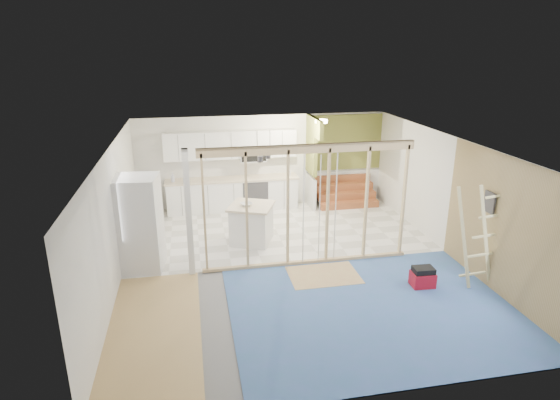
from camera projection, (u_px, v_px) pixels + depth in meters
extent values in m
cube|color=slate|center=(293.00, 265.00, 9.91)|extent=(7.00, 8.00, 0.01)
cube|color=white|center=(294.00, 144.00, 9.08)|extent=(7.00, 8.00, 0.01)
cube|color=white|center=(263.00, 161.00, 13.22)|extent=(7.00, 0.01, 2.60)
cube|color=white|center=(364.00, 313.00, 5.77)|extent=(7.00, 0.01, 2.60)
cube|color=white|center=(114.00, 219.00, 8.86)|extent=(0.01, 8.00, 2.60)
cube|color=white|center=(451.00, 197.00, 10.13)|extent=(0.01, 8.00, 2.60)
cube|color=white|center=(276.00, 230.00, 11.77)|extent=(7.00, 4.00, 0.02)
cube|color=#435DA3|center=(373.00, 310.00, 8.23)|extent=(5.00, 4.00, 0.02)
cube|color=tan|center=(154.00, 334.00, 7.55)|extent=(1.50, 4.00, 0.02)
cube|color=tan|center=(324.00, 275.00, 9.44)|extent=(1.40, 1.00, 0.01)
cube|color=tan|center=(309.00, 149.00, 9.17)|extent=(4.40, 0.09, 0.18)
cube|color=tan|center=(307.00, 262.00, 9.95)|extent=(4.40, 0.09, 0.06)
cube|color=silver|center=(189.00, 214.00, 9.11)|extent=(0.12, 0.14, 2.60)
cube|color=tan|center=(204.00, 213.00, 9.17)|extent=(0.04, 0.09, 2.40)
cube|color=tan|center=(247.00, 210.00, 9.32)|extent=(0.04, 0.09, 2.40)
cube|color=tan|center=(288.00, 208.00, 9.47)|extent=(0.04, 0.09, 2.40)
cube|color=tan|center=(328.00, 205.00, 9.63)|extent=(0.04, 0.09, 2.40)
cube|color=tan|center=(366.00, 202.00, 9.78)|extent=(0.04, 0.09, 2.40)
cube|color=tan|center=(404.00, 200.00, 9.93)|extent=(0.04, 0.09, 2.40)
cylinder|color=silver|center=(303.00, 211.00, 9.53)|extent=(0.02, 0.02, 2.35)
cylinder|color=silver|center=(336.00, 208.00, 9.70)|extent=(0.02, 0.02, 2.35)
cylinder|color=silver|center=(320.00, 209.00, 9.62)|extent=(0.02, 0.02, 2.35)
cube|color=white|center=(233.00, 195.00, 13.05)|extent=(3.60, 0.60, 0.88)
cube|color=beige|center=(232.00, 179.00, 12.90)|extent=(3.66, 0.64, 0.05)
cube|color=white|center=(145.00, 214.00, 11.61)|extent=(0.60, 1.60, 0.88)
cube|color=beige|center=(143.00, 196.00, 11.46)|extent=(0.64, 1.64, 0.05)
cube|color=white|center=(231.00, 145.00, 12.71)|extent=(3.60, 0.34, 0.75)
cube|color=white|center=(253.00, 155.00, 12.88)|extent=(0.72, 0.38, 0.36)
cube|color=black|center=(254.00, 156.00, 12.70)|extent=(0.68, 0.02, 0.30)
cube|color=olive|center=(312.00, 145.00, 12.88)|extent=(0.10, 0.90, 1.60)
cube|color=silver|center=(311.00, 192.00, 13.31)|extent=(0.10, 0.90, 0.90)
cube|color=olive|center=(319.00, 130.00, 12.05)|extent=(0.10, 0.50, 0.50)
cube|color=olive|center=(345.00, 142.00, 13.48)|extent=(2.20, 0.04, 1.60)
cube|color=silver|center=(343.00, 186.00, 13.90)|extent=(2.20, 0.04, 0.90)
cube|color=#9A4B2C|center=(349.00, 205.00, 13.28)|extent=(1.70, 0.26, 0.20)
cube|color=#9A4B2C|center=(347.00, 196.00, 13.46)|extent=(1.70, 0.26, 0.20)
cube|color=#9A4B2C|center=(344.00, 186.00, 13.64)|extent=(1.70, 0.26, 0.20)
cube|color=#9A4B2C|center=(341.00, 177.00, 13.82)|extent=(1.70, 0.26, 0.20)
torus|color=black|center=(264.00, 152.00, 10.97)|extent=(0.52, 0.52, 0.02)
cylinder|color=black|center=(257.00, 141.00, 10.87)|extent=(0.01, 0.01, 0.50)
cylinder|color=black|center=(270.00, 141.00, 10.92)|extent=(0.01, 0.01, 0.50)
cylinder|color=#3A3A3F|center=(260.00, 159.00, 10.91)|extent=(0.14, 0.14, 0.14)
cylinder|color=#3A3A3F|center=(268.00, 156.00, 11.13)|extent=(0.12, 0.12, 0.12)
cube|color=#9F8456|center=(510.00, 231.00, 8.27)|extent=(0.02, 4.00, 2.60)
cube|color=#3A3A3F|center=(490.00, 202.00, 8.71)|extent=(0.04, 0.30, 0.40)
cylinder|color=#FFEABF|center=(321.00, 121.00, 12.15)|extent=(0.32, 0.32, 0.08)
cube|color=silver|center=(139.00, 224.00, 9.45)|extent=(0.95, 0.92, 1.98)
cube|color=#3A3A3F|center=(160.00, 223.00, 9.53)|extent=(0.11, 0.79, 1.94)
cube|color=white|center=(252.00, 225.00, 10.90)|extent=(1.12, 1.12, 0.86)
cube|color=beige|center=(251.00, 206.00, 10.75)|extent=(1.25, 1.25, 0.05)
imported|color=silver|center=(246.00, 204.00, 10.69)|extent=(0.33, 0.33, 0.06)
imported|color=silver|center=(173.00, 177.00, 12.50)|extent=(0.13, 0.13, 0.26)
imported|color=silver|center=(289.00, 172.00, 13.14)|extent=(0.12, 0.12, 0.21)
cube|color=#A20E1D|center=(422.00, 280.00, 8.98)|extent=(0.45, 0.35, 0.30)
cube|color=black|center=(424.00, 270.00, 8.92)|extent=(0.40, 0.30, 0.11)
cube|color=tan|center=(464.00, 239.00, 8.64)|extent=(0.48, 0.17, 2.02)
cube|color=tan|center=(485.00, 237.00, 8.72)|extent=(0.48, 0.17, 2.02)
cube|color=tan|center=(472.00, 274.00, 8.93)|extent=(0.48, 0.17, 0.13)
cube|color=tan|center=(479.00, 255.00, 8.82)|extent=(0.48, 0.17, 0.13)
cube|color=tan|center=(486.00, 236.00, 8.71)|extent=(0.48, 0.17, 0.13)
cube|color=tan|center=(492.00, 216.00, 8.60)|extent=(0.48, 0.17, 0.13)
cube|color=tan|center=(500.00, 196.00, 8.49)|extent=(0.48, 0.17, 0.13)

